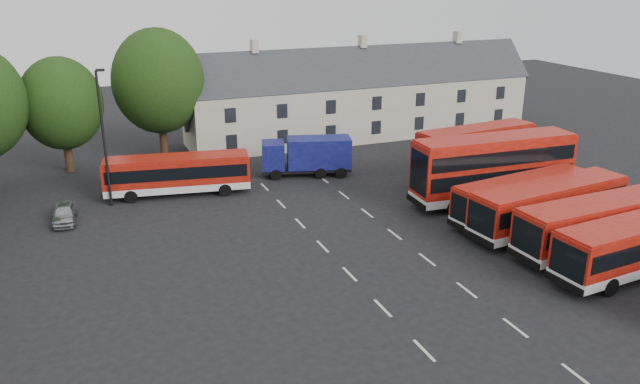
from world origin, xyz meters
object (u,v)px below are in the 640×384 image
Objects in this scene: bus_dd_south at (493,165)px; lamppost at (104,135)px; silver_car at (64,213)px; box_truck at (308,155)px.

lamppost reaches higher than bus_dd_south.
box_truck is at bearing 13.78° from silver_car.
bus_dd_south is 1.24× the size of lamppost.
bus_dd_south reaches higher than silver_car.
silver_car is at bearing -153.44° from box_truck.
box_truck is 19.16m from silver_car.
bus_dd_south is at bearing -30.67° from box_truck.
bus_dd_south is 27.61m from lamppost.
bus_dd_south is 30.01m from silver_car.
box_truck is at bearing 135.83° from bus_dd_south.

